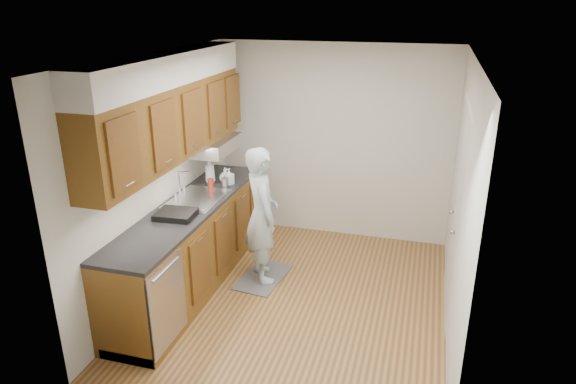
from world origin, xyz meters
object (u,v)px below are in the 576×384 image
object	(u,v)px
soap_bottle_a	(210,170)
steel_can	(225,183)
soda_can	(211,184)
person	(262,206)
soap_bottle_b	(229,176)
dish_rack	(176,214)
soap_bottle_c	(225,175)

from	to	relation	value
soap_bottle_a	steel_can	size ratio (longest dim) A/B	2.40
soap_bottle_a	steel_can	bearing A→B (deg)	-29.37
soap_bottle_a	soda_can	bearing A→B (deg)	-64.80
person	soap_bottle_b	size ratio (longest dim) A/B	9.03
person	soda_can	xyz separation A→B (m)	(-0.67, 0.19, 0.12)
soap_bottle_a	soda_can	world-z (taller)	soap_bottle_a
soda_can	soap_bottle_a	bearing A→B (deg)	115.20
soda_can	soap_bottle_b	bearing A→B (deg)	58.32
steel_can	dish_rack	distance (m)	0.92
soap_bottle_a	soap_bottle_c	world-z (taller)	soap_bottle_a
soap_bottle_a	soap_bottle_c	xyz separation A→B (m)	(0.17, 0.05, -0.06)
person	soap_bottle_b	distance (m)	0.69
soap_bottle_a	soap_bottle_b	size ratio (longest dim) A/B	1.57
soap_bottle_a	soda_can	size ratio (longest dim) A/B	2.36
person	soap_bottle_c	size ratio (longest dim) A/B	9.60
person	soap_bottle_a	distance (m)	0.90
soap_bottle_a	steel_can	distance (m)	0.29
soap_bottle_a	steel_can	xyz separation A→B (m)	(0.24, -0.14, -0.09)
soap_bottle_b	soap_bottle_c	bearing A→B (deg)	145.77
soap_bottle_b	dish_rack	bearing A→B (deg)	-98.27
soap_bottle_a	person	bearing A→B (deg)	-27.70
steel_can	dish_rack	xyz separation A→B (m)	(-0.16, -0.91, -0.03)
dish_rack	soap_bottle_a	bearing A→B (deg)	90.44
soap_bottle_b	dish_rack	world-z (taller)	soap_bottle_b
soap_bottle_c	soda_can	bearing A→B (deg)	-104.97
steel_can	soap_bottle_a	bearing A→B (deg)	150.63
person	steel_can	size ratio (longest dim) A/B	13.82
soap_bottle_c	soap_bottle_b	bearing A→B (deg)	-34.23
soap_bottle_b	dish_rack	xyz separation A→B (m)	(-0.15, -1.05, -0.07)
person	dish_rack	size ratio (longest dim) A/B	4.61
soda_can	person	bearing A→B (deg)	-15.74
dish_rack	soap_bottle_c	bearing A→B (deg)	81.20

